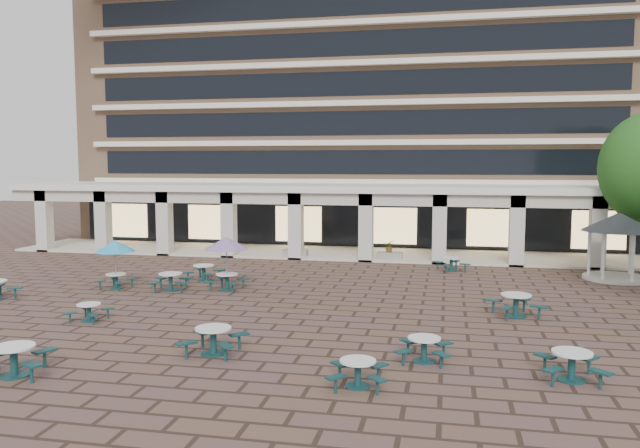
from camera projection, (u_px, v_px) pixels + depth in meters
The scene contains 18 objects.
ground at pixel (273, 307), 24.92m from camera, with size 120.00×120.00×0.00m, color brown.
apartment_building at pixel (362, 75), 48.51m from camera, with size 40.00×15.50×25.20m.
retail_arcade at pixel (338, 207), 39.06m from camera, with size 42.00×6.60×4.40m.
picnic_table_0 at pixel (14, 358), 16.83m from camera, with size 2.27×2.27×0.84m.
picnic_table_1 at pixel (213, 338), 18.77m from camera, with size 1.86×1.86×0.83m.
picnic_table_2 at pixel (358, 371), 16.04m from camera, with size 1.68×1.68×0.71m.
picnic_table_3 at pixel (424, 347), 18.08m from camera, with size 1.69×1.69×0.72m.
picnic_table_4 at pixel (115, 248), 28.47m from camera, with size 1.91×1.91×2.21m.
picnic_table_5 at pixel (89, 311), 22.73m from camera, with size 1.47×1.47×0.64m.
picnic_table_6 at pixel (226, 245), 28.13m from camera, with size 2.09×2.09×2.41m.
picnic_table_7 at pixel (572, 363), 16.50m from camera, with size 1.81×1.81×0.79m.
picnic_table_9 at pixel (204, 271), 30.62m from camera, with size 1.88×1.88×0.76m.
picnic_table_10 at pixel (516, 303), 23.40m from camera, with size 2.27×2.27×0.85m.
picnic_table_12 at pixel (171, 280), 28.15m from camera, with size 2.05×2.05×0.80m.
picnic_table_13 at pixel (451, 263), 33.23m from camera, with size 2.03×2.03×0.74m.
gazebo at pixel (619, 230), 30.63m from camera, with size 3.53×3.53×3.29m.
planter_left at pixel (295, 248), 37.90m from camera, with size 1.50×0.86×1.35m.
planter_right at pixel (390, 252), 36.76m from camera, with size 1.50×0.67×1.24m.
Camera 1 is at (6.76, -23.60, 5.76)m, focal length 35.00 mm.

